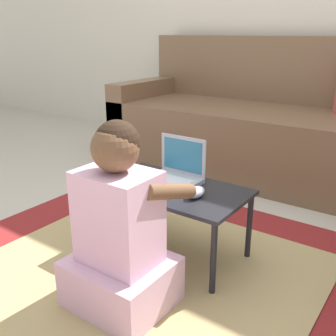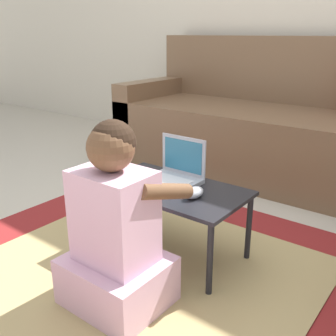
{
  "view_description": "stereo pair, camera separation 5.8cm",
  "coord_description": "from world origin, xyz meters",
  "px_view_note": "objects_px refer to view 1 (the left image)",
  "views": [
    {
      "loc": [
        1.01,
        -1.27,
        0.95
      ],
      "look_at": [
        0.06,
        0.06,
        0.38
      ],
      "focal_mm": 42.0,
      "sensor_mm": 36.0,
      "label": 1
    },
    {
      "loc": [
        1.06,
        -1.24,
        0.95
      ],
      "look_at": [
        0.06,
        0.06,
        0.38
      ],
      "focal_mm": 42.0,
      "sensor_mm": 36.0,
      "label": 2
    }
  ],
  "objects_px": {
    "laptop_desk": "(173,194)",
    "laptop": "(174,175)",
    "couch": "(261,127)",
    "computer_mouse": "(196,192)",
    "person_seated": "(120,234)"
  },
  "relations": [
    {
      "from": "laptop_desk",
      "to": "laptop",
      "type": "height_order",
      "value": "laptop"
    },
    {
      "from": "couch",
      "to": "computer_mouse",
      "type": "bearing_deg",
      "value": -77.81
    },
    {
      "from": "person_seated",
      "to": "laptop_desk",
      "type": "bearing_deg",
      "value": 97.51
    },
    {
      "from": "laptop_desk",
      "to": "computer_mouse",
      "type": "height_order",
      "value": "computer_mouse"
    },
    {
      "from": "computer_mouse",
      "to": "person_seated",
      "type": "bearing_deg",
      "value": -103.86
    },
    {
      "from": "laptop",
      "to": "laptop_desk",
      "type": "bearing_deg",
      "value": -62.9
    },
    {
      "from": "laptop",
      "to": "person_seated",
      "type": "bearing_deg",
      "value": -79.98
    },
    {
      "from": "couch",
      "to": "laptop",
      "type": "bearing_deg",
      "value": -84.39
    },
    {
      "from": "couch",
      "to": "laptop_desk",
      "type": "distance_m",
      "value": 1.32
    },
    {
      "from": "laptop_desk",
      "to": "computer_mouse",
      "type": "xyz_separation_m",
      "value": [
        0.14,
        -0.04,
        0.06
      ]
    },
    {
      "from": "laptop",
      "to": "person_seated",
      "type": "xyz_separation_m",
      "value": [
        0.08,
        -0.45,
        -0.07
      ]
    },
    {
      "from": "computer_mouse",
      "to": "laptop",
      "type": "bearing_deg",
      "value": 152.14
    },
    {
      "from": "laptop",
      "to": "computer_mouse",
      "type": "bearing_deg",
      "value": -27.86
    },
    {
      "from": "couch",
      "to": "person_seated",
      "type": "bearing_deg",
      "value": -83.22
    },
    {
      "from": "computer_mouse",
      "to": "couch",
      "type": "bearing_deg",
      "value": 102.19
    }
  ]
}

